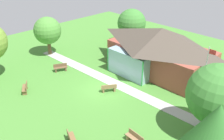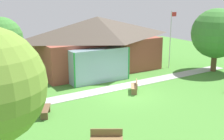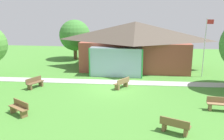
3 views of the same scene
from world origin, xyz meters
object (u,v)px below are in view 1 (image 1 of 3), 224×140
Objects in this scene: bench_mid_left at (61,68)px; tree_behind_pavilion_left at (132,23)px; bench_front_right at (72,139)px; bench_front_left at (25,88)px; bench_lawn_far_right at (135,139)px; tree_far_east at (215,134)px; tree_west_hedge at (47,31)px; flagpole at (205,74)px; tree_east_hedge at (218,95)px; pavilion at (159,50)px; bench_rear_near_path at (109,88)px.

tree_behind_pavilion_left is at bearing -154.23° from bench_mid_left.
bench_front_left is (-8.92, 1.10, 0.00)m from bench_front_right.
tree_far_east is at bearing -169.63° from bench_lawn_far_right.
tree_west_hedge is at bearing -16.23° from bench_front_left.
bench_mid_left is (-1.32, 4.95, 0.00)m from bench_front_left.
bench_front_left is 17.00m from tree_behind_pavilion_left.
flagpole is 0.95× the size of tree_east_hedge.
tree_east_hedge is at bearing -120.14° from bench_lawn_far_right.
pavilion is at bearing -56.59° from bench_lawn_far_right.
flagpole is at bearing 120.08° from tree_far_east.
bench_front_left is at bearing -46.82° from tree_west_hedge.
tree_west_hedge reaches higher than bench_rear_near_path.
bench_mid_left is 17.10m from tree_east_hedge.
flagpole reaches higher than bench_front_right.
tree_far_east is 1.13× the size of tree_behind_pavilion_left.
bench_rear_near_path is 10.29m from tree_east_hedge.
bench_lawn_far_right is at bearing 69.02° from bench_front_right.
tree_behind_pavilion_left is at bearing 149.62° from tree_east_hedge.
tree_far_east is at bearing -140.60° from bench_front_left.
tree_far_east reaches higher than bench_front_right.
flagpole is at bearing -111.15° from bench_front_left.
tree_east_hedge is 1.15× the size of tree_behind_pavilion_left.
tree_far_east is at bearing -71.58° from bench_rear_near_path.
bench_front_right is 17.37m from tree_west_hedge.
tree_behind_pavilion_left reaches higher than bench_rear_near_path.
tree_east_hedge is 21.72m from tree_west_hedge.
tree_east_hedge is (9.08, -5.71, 0.91)m from pavilion.
bench_lawn_far_right is at bearing -61.42° from pavilion.
tree_far_east is at bearing -42.69° from pavilion.
pavilion is 7.63× the size of bench_front_right.
bench_rear_near_path is 0.96× the size of bench_front_right.
tree_east_hedge is (3.35, 4.79, 3.09)m from bench_lawn_far_right.
bench_lawn_far_right is 19.94m from tree_behind_pavilion_left.
tree_east_hedge reaches higher than bench_front_right.
tree_behind_pavilion_left is (-14.14, 6.63, 0.04)m from flagpole.
bench_rear_near_path is 0.31× the size of tree_west_hedge.
bench_rear_near_path is 7.59m from bench_front_right.
bench_front_left is 0.27× the size of tree_far_east.
flagpole is at bearing -90.94° from bench_lawn_far_right.
bench_rear_near_path is at bearing -148.68° from flagpole.
bench_front_left is 0.98× the size of bench_mid_left.
bench_lawn_far_right is at bearing -95.77° from flagpole.
tree_east_hedge reaches higher than bench_front_left.
tree_far_east reaches higher than pavilion.
flagpole is 8.65m from tree_far_east.
bench_mid_left is at bearing 129.88° from bench_rear_near_path.
bench_mid_left is (-7.62, -7.71, -2.18)m from pavilion.
flagpole reaches higher than tree_behind_pavilion_left.
flagpole is 8.41m from bench_lawn_far_right.
bench_front_right is 0.27× the size of tree_east_hedge.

